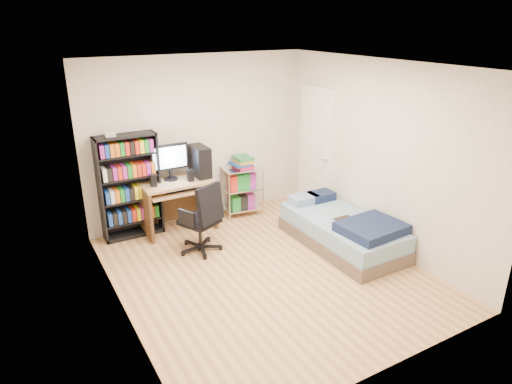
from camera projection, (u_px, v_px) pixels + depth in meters
room at (267, 177)px, 5.27m from camera, size 3.58×4.08×2.58m
media_shelf at (129, 185)px, 6.40m from camera, size 0.84×0.28×1.56m
computer_desk at (183, 183)px, 6.69m from camera, size 1.03×0.59×1.29m
office_chair at (202, 230)px, 6.11m from camera, size 0.77×0.77×0.98m
wire_cart at (242, 177)px, 7.18m from camera, size 0.64×0.49×0.96m
bed at (343, 231)px, 6.28m from camera, size 0.91×1.83×0.52m
door at (316, 150)px, 7.25m from camera, size 0.12×0.80×2.00m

